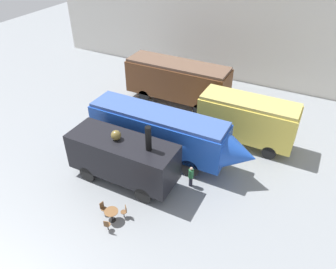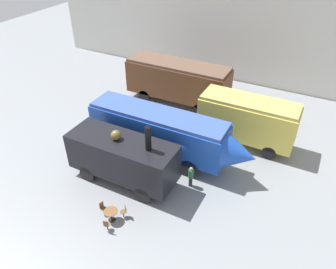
# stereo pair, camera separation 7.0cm
# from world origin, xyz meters

# --- Properties ---
(ground_plane) EXTENTS (80.00, 80.00, 0.00)m
(ground_plane) POSITION_xyz_m (0.00, 0.00, 0.00)
(ground_plane) COLOR gray
(backdrop_wall) EXTENTS (44.00, 0.15, 9.00)m
(backdrop_wall) POSITION_xyz_m (0.00, 15.37, 4.50)
(backdrop_wall) COLOR silver
(backdrop_wall) RESTS_ON ground_plane
(passenger_coach_wooden) EXTENTS (9.39, 2.85, 3.88)m
(passenger_coach_wooden) POSITION_xyz_m (-3.67, 8.29, 2.28)
(passenger_coach_wooden) COLOR brown
(passenger_coach_wooden) RESTS_ON ground_plane
(passenger_coach_vintage) EXTENTS (7.15, 2.56, 3.75)m
(passenger_coach_vintage) POSITION_xyz_m (3.81, 4.84, 2.19)
(passenger_coach_vintage) COLOR #E0C64C
(passenger_coach_vintage) RESTS_ON ground_plane
(streamlined_locomotive) EXTENTS (12.06, 2.48, 3.63)m
(streamlined_locomotive) POSITION_xyz_m (-0.57, 0.41, 2.22)
(streamlined_locomotive) COLOR blue
(streamlined_locomotive) RESTS_ON ground_plane
(steam_locomotive) EXTENTS (7.16, 2.58, 4.85)m
(steam_locomotive) POSITION_xyz_m (-2.10, -3.02, 1.99)
(steam_locomotive) COLOR black
(steam_locomotive) RESTS_ON ground_plane
(cafe_table_near) EXTENTS (0.82, 0.82, 0.74)m
(cafe_table_near) POSITION_xyz_m (-0.85, -6.30, 0.58)
(cafe_table_near) COLOR black
(cafe_table_near) RESTS_ON ground_plane
(cafe_chair_0) EXTENTS (0.38, 0.36, 0.87)m
(cafe_chair_0) POSITION_xyz_m (-1.61, -6.11, 0.51)
(cafe_chair_0) COLOR black
(cafe_chair_0) RESTS_ON ground_plane
(cafe_chair_1) EXTENTS (0.37, 0.39, 0.87)m
(cafe_chair_1) POSITION_xyz_m (-0.64, -7.05, 0.51)
(cafe_chair_1) COLOR black
(cafe_chair_1) RESTS_ON ground_plane
(cafe_chair_2) EXTENTS (0.40, 0.40, 0.87)m
(cafe_chair_2) POSITION_xyz_m (-0.31, -5.74, 0.51)
(cafe_chair_2) COLOR black
(cafe_chair_2) RESTS_ON ground_plane
(visitor_person) EXTENTS (0.34, 0.34, 1.56)m
(visitor_person) POSITION_xyz_m (2.06, -1.53, 0.84)
(visitor_person) COLOR #262633
(visitor_person) RESTS_ON ground_plane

